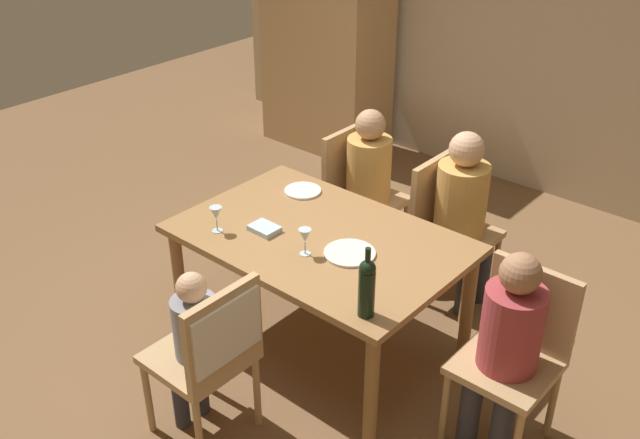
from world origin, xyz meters
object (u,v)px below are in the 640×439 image
chair_right_end (516,345)px  wine_bottle_tall_green (367,286)px  person_man_bearded (464,208)px  dinner_plate_guest_left (303,191)px  chair_far_right (446,221)px  wine_glass_near_left (305,237)px  chair_far_left (358,187)px  person_child_small (194,338)px  chair_near (214,345)px  dinner_plate_host (350,253)px  person_man_guest (507,341)px  armoire_cabinet (326,26)px  person_woman_host (372,178)px  dining_table (320,249)px  wine_glass_centre (216,214)px

chair_right_end → wine_bottle_tall_green: (-0.53, -0.48, 0.35)m
wine_bottle_tall_green → person_man_bearded: bearing=100.7°
person_man_bearded → dinner_plate_guest_left: (-0.79, -0.57, 0.08)m
wine_bottle_tall_green → dinner_plate_guest_left: bearing=145.1°
chair_far_right → wine_glass_near_left: bearing=-10.3°
chair_far_left → person_child_small: person_child_small is taller
chair_near → dinner_plate_host: size_ratio=3.38×
wine_glass_near_left → wine_bottle_tall_green: bearing=-20.2°
person_man_guest → wine_bottle_tall_green: bearing=34.8°
armoire_cabinet → person_child_small: armoire_cabinet is taller
person_child_small → chair_far_left: bearing=12.9°
person_man_bearded → wine_glass_near_left: bearing=-15.9°
chair_right_end → dinner_plate_guest_left: 1.60m
chair_right_end → dinner_plate_host: size_ratio=3.38×
person_woman_host → wine_glass_near_left: bearing=19.5°
chair_far_right → dinner_plate_guest_left: 0.91m
dining_table → person_child_small: size_ratio=1.65×
chair_far_left → person_child_small: size_ratio=0.98×
dining_table → person_man_bearded: size_ratio=1.35×
chair_near → wine_glass_near_left: 0.74m
person_man_guest → dinner_plate_host: (-0.91, -0.02, 0.11)m
chair_far_left → dinner_plate_host: bearing=35.8°
person_man_bearded → wine_bottle_tall_green: (0.24, -1.29, 0.23)m
chair_right_end → dinner_plate_guest_left: bearing=-8.5°
chair_far_left → dinner_plate_guest_left: size_ratio=4.13×
chair_far_left → person_man_guest: (1.59, -0.92, 0.10)m
chair_far_left → person_child_small: bearing=12.9°
person_man_guest → wine_glass_centre: size_ratio=7.27×
dinner_plate_host → wine_glass_centre: bearing=-157.6°
chair_far_right → chair_right_end: 1.20m
person_child_small → wine_glass_near_left: 0.76m
chair_far_right → person_woman_host: size_ratio=0.83×
dinner_plate_host → dinner_plate_guest_left: size_ratio=1.22×
armoire_cabinet → person_man_bearded: 2.67m
wine_glass_centre → person_woman_host: bearing=83.6°
wine_glass_near_left → wine_glass_centre: (-0.52, -0.14, 0.00)m
chair_near → wine_bottle_tall_green: size_ratio=2.57×
wine_glass_near_left → dinner_plate_guest_left: (-0.48, 0.51, -0.10)m
person_woman_host → dinner_plate_guest_left: size_ratio=4.96×
dining_table → dinner_plate_guest_left: bearing=142.1°
person_woman_host → dinner_plate_guest_left: person_woman_host is taller
person_woman_host → dinner_plate_host: (0.56, -0.94, 0.10)m
person_child_small → wine_bottle_tall_green: wine_bottle_tall_green is taller
armoire_cabinet → chair_near: size_ratio=2.37×
chair_far_right → wine_bottle_tall_green: (0.36, -1.29, 0.35)m
person_woman_host → person_man_guest: (1.47, -0.92, -0.01)m
chair_far_right → wine_glass_near_left: (-0.20, -1.09, 0.30)m
wine_bottle_tall_green → chair_near: bearing=-134.8°
person_man_guest → dinner_plate_guest_left: size_ratio=4.86×
person_woman_host → person_child_small: (0.30, -1.79, -0.08)m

